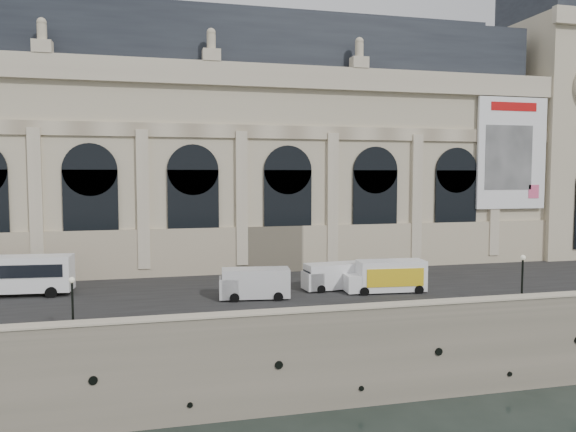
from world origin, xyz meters
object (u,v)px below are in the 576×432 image
object	(u,v)px
van_b	(251,284)
van_c	(331,277)
box_truck	(387,277)
lamp_left	(73,307)
lamp_right	(522,281)
bus_left	(0,274)

from	to	relation	value
van_b	van_c	size ratio (longest dim) A/B	1.07
box_truck	lamp_left	world-z (taller)	lamp_left
van_b	van_c	distance (m)	7.92
box_truck	lamp_right	xyz separation A→B (m)	(8.07, -7.82, 0.65)
van_c	lamp_right	xyz separation A→B (m)	(12.59, -9.98, 0.84)
van_c	lamp_left	bearing A→B (deg)	-155.14
bus_left	van_c	xyz separation A→B (m)	(28.51, -4.12, -0.71)
van_c	box_truck	distance (m)	5.01
lamp_right	van_b	bearing A→B (deg)	158.42
lamp_right	lamp_left	bearing A→B (deg)	179.48
van_c	bus_left	bearing A→B (deg)	171.78
van_b	van_c	xyz separation A→B (m)	(7.67, 1.96, -0.08)
box_truck	lamp_left	distance (m)	26.49
bus_left	box_truck	xyz separation A→B (m)	(33.03, -6.28, -0.52)
lamp_left	bus_left	bearing A→B (deg)	118.93
van_b	box_truck	bearing A→B (deg)	-0.93
van_b	lamp_right	world-z (taller)	lamp_right
van_b	lamp_left	world-z (taller)	lamp_left
van_b	box_truck	distance (m)	12.20
van_b	lamp_right	size ratio (longest dim) A/B	1.45
box_truck	lamp_left	size ratio (longest dim) A/B	1.89
bus_left	lamp_right	distance (m)	43.45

